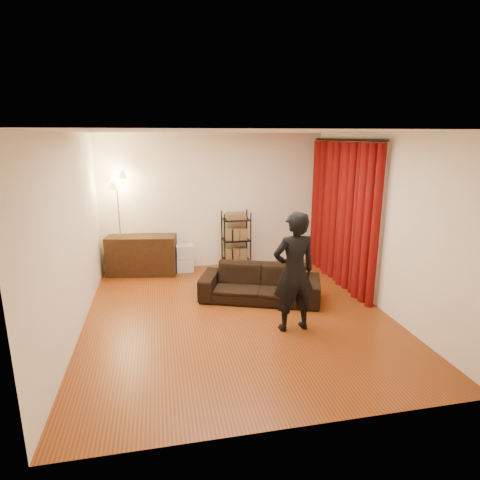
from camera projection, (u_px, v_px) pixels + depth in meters
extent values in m
plane|color=#8A3A11|center=(238.00, 315.00, 6.11)|extent=(5.00, 5.00, 0.00)
plane|color=white|center=(237.00, 132.00, 5.43)|extent=(5.00, 5.00, 0.00)
plane|color=white|center=(214.00, 202.00, 8.14)|extent=(5.00, 0.00, 5.00)
plane|color=white|center=(294.00, 294.00, 3.40)|extent=(5.00, 0.00, 5.00)
plane|color=white|center=(72.00, 236.00, 5.33)|extent=(0.00, 5.00, 5.00)
plane|color=white|center=(380.00, 222.00, 6.20)|extent=(0.00, 5.00, 5.00)
cylinder|color=black|center=(346.00, 140.00, 6.94)|extent=(0.04, 2.65, 0.04)
imported|color=black|center=(260.00, 283.00, 6.62)|extent=(2.09, 1.39, 0.57)
imported|color=black|center=(294.00, 272.00, 5.47)|extent=(0.66, 0.47, 1.69)
cube|color=#321C0D|center=(142.00, 255.00, 7.84)|extent=(1.38, 0.70, 0.77)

